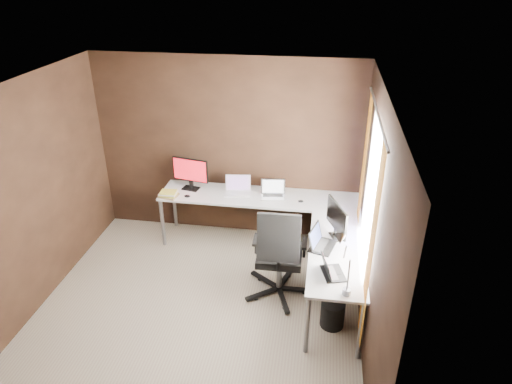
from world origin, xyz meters
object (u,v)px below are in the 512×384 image
(drawer_pedestal, at_px, (328,243))
(book_stack, at_px, (168,194))
(laptop_black_small, at_px, (331,271))
(monitor_left, at_px, (190,172))
(monitor_right, at_px, (337,219))
(desk_lamp, at_px, (343,256))
(laptop_white, at_px, (238,189))
(laptop_silver, at_px, (273,193))
(wastebasket, at_px, (332,314))
(laptop_black_big, at_px, (320,242))
(office_chair, at_px, (279,270))

(drawer_pedestal, distance_m, book_stack, 2.19)
(laptop_black_small, bearing_deg, drawer_pedestal, -15.80)
(monitor_left, distance_m, monitor_right, 2.17)
(book_stack, bearing_deg, desk_lamp, -35.41)
(monitor_right, relative_size, laptop_white, 1.33)
(laptop_silver, distance_m, book_stack, 1.39)
(laptop_white, bearing_deg, wastebasket, -56.31)
(monitor_left, distance_m, laptop_black_big, 2.14)
(monitor_right, bearing_deg, wastebasket, 159.20)
(monitor_left, bearing_deg, desk_lamp, -32.11)
(drawer_pedestal, bearing_deg, book_stack, 175.99)
(monitor_left, distance_m, wastebasket, 2.65)
(monitor_left, height_order, laptop_black_small, monitor_left)
(drawer_pedestal, relative_size, monitor_left, 1.19)
(laptop_black_small, bearing_deg, desk_lamp, -174.62)
(office_chair, bearing_deg, laptop_black_big, -3.60)
(laptop_black_big, height_order, desk_lamp, desk_lamp)
(desk_lamp, bearing_deg, monitor_left, 115.75)
(laptop_black_small, bearing_deg, laptop_white, 21.66)
(monitor_right, bearing_deg, laptop_black_big, 118.51)
(monitor_right, bearing_deg, drawer_pedestal, -16.48)
(book_stack, bearing_deg, office_chair, -28.48)
(book_stack, bearing_deg, laptop_black_big, -23.42)
(monitor_right, xyz_separation_m, laptop_black_big, (-0.17, -0.21, -0.19))
(laptop_black_big, bearing_deg, laptop_black_small, -150.02)
(laptop_white, distance_m, wastebasket, 2.13)
(laptop_black_big, bearing_deg, book_stack, 82.62)
(drawer_pedestal, bearing_deg, desk_lamp, -86.36)
(monitor_right, height_order, desk_lamp, desk_lamp)
(drawer_pedestal, bearing_deg, monitor_right, -84.13)
(laptop_black_big, distance_m, desk_lamp, 0.81)
(drawer_pedestal, relative_size, wastebasket, 2.01)
(laptop_black_big, relative_size, book_stack, 1.53)
(laptop_black_small, bearing_deg, book_stack, 41.48)
(laptop_black_small, distance_m, book_stack, 2.54)
(laptop_black_small, distance_m, office_chair, 0.87)
(laptop_silver, xyz_separation_m, office_chair, (0.21, -1.08, -0.43))
(drawer_pedestal, distance_m, monitor_right, 0.85)
(monitor_right, bearing_deg, desk_lamp, 160.02)
(desk_lamp, bearing_deg, wastebasket, 72.84)
(office_chair, bearing_deg, laptop_black_small, -43.17)
(monitor_left, height_order, laptop_white, monitor_left)
(book_stack, bearing_deg, drawer_pedestal, -4.01)
(laptop_white, xyz_separation_m, office_chair, (0.69, -1.11, -0.43))
(book_stack, xyz_separation_m, office_chair, (1.58, -0.86, -0.42))
(laptop_black_small, bearing_deg, laptop_silver, 9.92)
(drawer_pedestal, height_order, office_chair, office_chair)
(laptop_black_small, distance_m, wastebasket, 0.63)
(wastebasket, bearing_deg, office_chair, 145.74)
(book_stack, relative_size, desk_lamp, 0.43)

